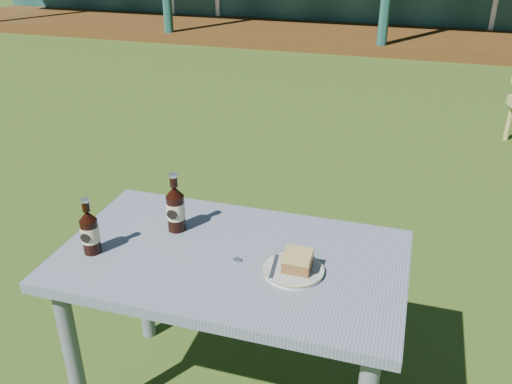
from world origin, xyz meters
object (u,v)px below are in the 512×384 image
(plate, at_px, (293,270))
(cake_slice, at_px, (298,261))
(cafe_table, at_px, (232,279))
(cola_bottle_far, at_px, (90,231))
(cola_bottle_near, at_px, (176,208))

(plate, height_order, cake_slice, cake_slice)
(cafe_table, bearing_deg, cola_bottle_far, -165.69)
(cake_slice, bearing_deg, cola_bottle_near, 164.31)
(cafe_table, bearing_deg, cola_bottle_near, 157.17)
(cola_bottle_far, bearing_deg, cake_slice, 6.97)
(cola_bottle_near, bearing_deg, cafe_table, -22.83)
(cafe_table, relative_size, cake_slice, 13.04)
(plate, distance_m, cola_bottle_far, 0.71)
(plate, distance_m, cake_slice, 0.04)
(cake_slice, distance_m, cola_bottle_far, 0.72)
(cafe_table, height_order, cola_bottle_far, cola_bottle_far)
(cafe_table, xyz_separation_m, cake_slice, (0.24, -0.03, 0.15))
(plate, bearing_deg, cola_bottle_near, 163.69)
(cake_slice, xyz_separation_m, cola_bottle_far, (-0.71, -0.09, 0.04))
(cake_slice, bearing_deg, plate, -170.18)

